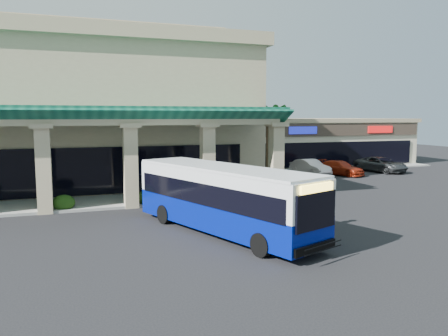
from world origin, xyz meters
name	(u,v)px	position (x,y,z in m)	size (l,w,h in m)	color
ground	(210,224)	(0.00, 0.00, 0.00)	(110.00, 110.00, 0.00)	black
main_building	(43,109)	(-8.00, 16.00, 5.67)	(30.80, 14.80, 11.35)	tan
arcade	(35,157)	(-8.00, 6.80, 2.85)	(30.00, 6.20, 5.70)	#0C4D3A
strip_mall	(299,140)	(18.00, 24.00, 2.45)	(22.50, 12.50, 4.90)	beige
palm_0	(272,140)	(8.50, 11.00, 3.30)	(2.40, 2.40, 6.60)	#113D10
palm_1	(268,143)	(9.50, 14.00, 2.90)	(2.40, 2.40, 5.80)	#113D10
broadleaf_tree	(225,146)	(7.50, 19.00, 2.41)	(2.60, 2.60, 4.81)	#18350C
transit_bus	(223,200)	(0.11, -1.60, 1.47)	(2.46, 10.56, 2.95)	#021385
pedestrian	(317,209)	(4.44, -2.26, 0.91)	(0.66, 0.44, 1.82)	#3D4260
car_white	(310,167)	(13.67, 14.06, 0.69)	(1.46, 4.18, 1.38)	silver
car_red	(340,168)	(16.06, 13.07, 0.64)	(1.79, 4.40, 1.28)	#A02710
car_gray	(381,164)	(20.95, 13.77, 0.70)	(2.31, 5.01, 1.39)	#353739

